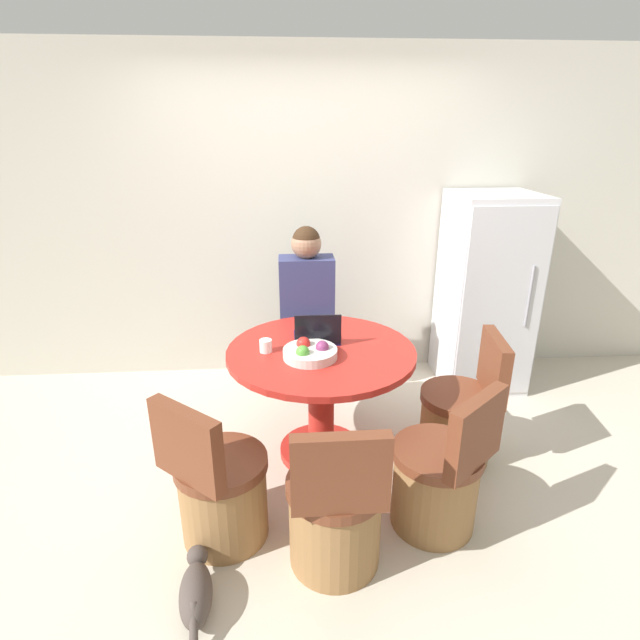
{
  "coord_description": "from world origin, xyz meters",
  "views": [
    {
      "loc": [
        -0.19,
        -2.52,
        2.03
      ],
      "look_at": [
        0.02,
        0.32,
        0.91
      ],
      "focal_mm": 28.0,
      "sensor_mm": 36.0,
      "label": 1
    }
  ],
  "objects_px": {
    "chair_near_left_corner": "(220,492)",
    "chair_near_camera": "(335,515)",
    "dining_table": "(321,380)",
    "person_seated": "(307,305)",
    "laptop": "(317,335)",
    "fruit_bowl": "(310,352)",
    "chair_right_side": "(459,419)",
    "chair_near_right_corner": "(439,480)",
    "refrigerator": "(486,293)",
    "cat": "(196,591)"
  },
  "relations": [
    {
      "from": "chair_near_left_corner",
      "to": "fruit_bowl",
      "type": "bearing_deg",
      "value": -91.18
    },
    {
      "from": "chair_near_left_corner",
      "to": "fruit_bowl",
      "type": "relative_size",
      "value": 2.68
    },
    {
      "from": "refrigerator",
      "to": "fruit_bowl",
      "type": "height_order",
      "value": "refrigerator"
    },
    {
      "from": "chair_near_camera",
      "to": "chair_near_right_corner",
      "type": "bearing_deg",
      "value": -159.86
    },
    {
      "from": "refrigerator",
      "to": "chair_near_camera",
      "type": "distance_m",
      "value": 2.32
    },
    {
      "from": "laptop",
      "to": "fruit_bowl",
      "type": "height_order",
      "value": "laptop"
    },
    {
      "from": "chair_near_left_corner",
      "to": "chair_near_right_corner",
      "type": "relative_size",
      "value": 1.0
    },
    {
      "from": "chair_right_side",
      "to": "chair_near_left_corner",
      "type": "xyz_separation_m",
      "value": [
        -1.44,
        -0.56,
        0.0
      ]
    },
    {
      "from": "chair_right_side",
      "to": "fruit_bowl",
      "type": "xyz_separation_m",
      "value": [
        -0.94,
        -0.01,
        0.51
      ]
    },
    {
      "from": "chair_right_side",
      "to": "person_seated",
      "type": "distance_m",
      "value": 1.37
    },
    {
      "from": "dining_table",
      "to": "chair_right_side",
      "type": "height_order",
      "value": "chair_right_side"
    },
    {
      "from": "chair_near_camera",
      "to": "fruit_bowl",
      "type": "relative_size",
      "value": 2.68
    },
    {
      "from": "dining_table",
      "to": "person_seated",
      "type": "height_order",
      "value": "person_seated"
    },
    {
      "from": "refrigerator",
      "to": "dining_table",
      "type": "height_order",
      "value": "refrigerator"
    },
    {
      "from": "cat",
      "to": "chair_near_right_corner",
      "type": "bearing_deg",
      "value": -77.08
    },
    {
      "from": "refrigerator",
      "to": "chair_near_left_corner",
      "type": "relative_size",
      "value": 1.82
    },
    {
      "from": "refrigerator",
      "to": "person_seated",
      "type": "distance_m",
      "value": 1.44
    },
    {
      "from": "chair_near_camera",
      "to": "laptop",
      "type": "distance_m",
      "value": 1.12
    },
    {
      "from": "person_seated",
      "to": "cat",
      "type": "xyz_separation_m",
      "value": [
        -0.59,
        -1.88,
        -0.66
      ]
    },
    {
      "from": "dining_table",
      "to": "cat",
      "type": "relative_size",
      "value": 2.52
    },
    {
      "from": "chair_near_left_corner",
      "to": "laptop",
      "type": "xyz_separation_m",
      "value": [
        0.55,
        0.79,
        0.51
      ]
    },
    {
      "from": "chair_near_left_corner",
      "to": "cat",
      "type": "distance_m",
      "value": 0.46
    },
    {
      "from": "dining_table",
      "to": "chair_near_right_corner",
      "type": "relative_size",
      "value": 1.35
    },
    {
      "from": "dining_table",
      "to": "fruit_bowl",
      "type": "bearing_deg",
      "value": -123.65
    },
    {
      "from": "dining_table",
      "to": "chair_near_left_corner",
      "type": "height_order",
      "value": "chair_near_left_corner"
    },
    {
      "from": "refrigerator",
      "to": "fruit_bowl",
      "type": "relative_size",
      "value": 4.89
    },
    {
      "from": "cat",
      "to": "refrigerator",
      "type": "bearing_deg",
      "value": -51.2
    },
    {
      "from": "laptop",
      "to": "fruit_bowl",
      "type": "bearing_deg",
      "value": 76.26
    },
    {
      "from": "laptop",
      "to": "person_seated",
      "type": "bearing_deg",
      "value": -87.2
    },
    {
      "from": "fruit_bowl",
      "to": "cat",
      "type": "relative_size",
      "value": 0.7
    },
    {
      "from": "person_seated",
      "to": "dining_table",
      "type": "bearing_deg",
      "value": 93.66
    },
    {
      "from": "refrigerator",
      "to": "cat",
      "type": "xyz_separation_m",
      "value": [
        -2.02,
        -2.01,
        -0.69
      ]
    },
    {
      "from": "chair_near_left_corner",
      "to": "chair_near_camera",
      "type": "relative_size",
      "value": 1.0
    },
    {
      "from": "chair_near_left_corner",
      "to": "fruit_bowl",
      "type": "height_order",
      "value": "fruit_bowl"
    },
    {
      "from": "person_seated",
      "to": "refrigerator",
      "type": "bearing_deg",
      "value": -174.87
    },
    {
      "from": "dining_table",
      "to": "chair_near_camera",
      "type": "relative_size",
      "value": 1.35
    },
    {
      "from": "person_seated",
      "to": "chair_right_side",
      "type": "bearing_deg",
      "value": 135.6
    },
    {
      "from": "chair_near_left_corner",
      "to": "laptop",
      "type": "height_order",
      "value": "laptop"
    },
    {
      "from": "chair_right_side",
      "to": "refrigerator",
      "type": "bearing_deg",
      "value": 160.48
    },
    {
      "from": "person_seated",
      "to": "cat",
      "type": "distance_m",
      "value": 2.08
    },
    {
      "from": "chair_near_right_corner",
      "to": "chair_near_left_corner",
      "type": "bearing_deg",
      "value": -40.33
    },
    {
      "from": "laptop",
      "to": "dining_table",
      "type": "bearing_deg",
      "value": 98.51
    },
    {
      "from": "refrigerator",
      "to": "fruit_bowl",
      "type": "bearing_deg",
      "value": -144.57
    },
    {
      "from": "refrigerator",
      "to": "person_seated",
      "type": "bearing_deg",
      "value": -174.87
    },
    {
      "from": "dining_table",
      "to": "chair_near_right_corner",
      "type": "xyz_separation_m",
      "value": [
        0.57,
        -0.67,
        -0.26
      ]
    },
    {
      "from": "chair_near_right_corner",
      "to": "chair_near_camera",
      "type": "relative_size",
      "value": 1.0
    },
    {
      "from": "chair_near_right_corner",
      "to": "laptop",
      "type": "xyz_separation_m",
      "value": [
        -0.59,
        0.79,
        0.51
      ]
    },
    {
      "from": "cat",
      "to": "person_seated",
      "type": "bearing_deg",
      "value": -23.39
    },
    {
      "from": "refrigerator",
      "to": "chair_near_camera",
      "type": "xyz_separation_m",
      "value": [
        -1.38,
        -1.8,
        -0.49
      ]
    },
    {
      "from": "dining_table",
      "to": "chair_near_camera",
      "type": "xyz_separation_m",
      "value": [
        0.0,
        -0.88,
        -0.26
      ]
    }
  ]
}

